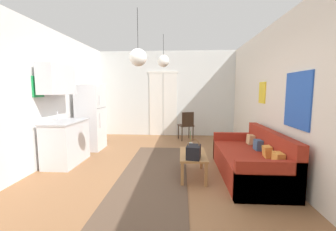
{
  "coord_description": "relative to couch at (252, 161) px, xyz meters",
  "views": [
    {
      "loc": [
        0.51,
        -3.48,
        1.55
      ],
      "look_at": [
        0.19,
        1.56,
        0.96
      ],
      "focal_mm": 23.26,
      "sensor_mm": 36.0,
      "label": 1
    }
  ],
  "objects": [
    {
      "name": "accent_chair",
      "position": [
        -1.13,
        2.77,
        0.23
      ],
      "size": [
        0.53,
        0.52,
        0.88
      ],
      "rotation": [
        0.0,
        0.0,
        3.49
      ],
      "color": "#382619",
      "rests_on": "ground_plane"
    },
    {
      "name": "wall_back",
      "position": [
        -1.8,
        3.53,
        1.15
      ],
      "size": [
        4.74,
        0.13,
        2.85
      ],
      "color": "silver",
      "rests_on": "ground_plane"
    },
    {
      "name": "pendant_lamp_far",
      "position": [
        -1.72,
        1.34,
        1.96
      ],
      "size": [
        0.28,
        0.28,
        0.76
      ],
      "color": "black"
    },
    {
      "name": "handbag",
      "position": [
        -1.08,
        -0.37,
        0.26
      ],
      "size": [
        0.27,
        0.33,
        0.33
      ],
      "color": "black",
      "rests_on": "coffee_table"
    },
    {
      "name": "bamboo_vase",
      "position": [
        -1.12,
        0.05,
        0.23
      ],
      "size": [
        0.09,
        0.09,
        0.38
      ],
      "color": "beige",
      "rests_on": "coffee_table"
    },
    {
      "name": "pendant_lamp_near",
      "position": [
        -2.0,
        -0.32,
        1.81
      ],
      "size": [
        0.28,
        0.28,
        0.92
      ],
      "color": "black"
    },
    {
      "name": "wall_left",
      "position": [
        -4.11,
        -0.41,
        1.16
      ],
      "size": [
        0.12,
        7.99,
        2.85
      ],
      "color": "white",
      "rests_on": "ground_plane"
    },
    {
      "name": "couch",
      "position": [
        0.0,
        0.0,
        0.0
      ],
      "size": [
        0.94,
        2.06,
        0.83
      ],
      "color": "maroon",
      "rests_on": "ground_plane"
    },
    {
      "name": "refrigerator",
      "position": [
        -3.64,
        1.58,
        0.57
      ],
      "size": [
        0.61,
        0.66,
        1.68
      ],
      "color": "white",
      "rests_on": "ground_plane"
    },
    {
      "name": "ground_plane",
      "position": [
        -1.8,
        -0.41,
        -0.32
      ],
      "size": [
        5.14,
        8.39,
        0.1
      ],
      "primitive_type": "cube",
      "color": "#8E603D"
    },
    {
      "name": "area_rug",
      "position": [
        -1.79,
        -0.09,
        -0.26
      ],
      "size": [
        1.2,
        3.75,
        0.01
      ],
      "primitive_type": "cube",
      "color": "brown",
      "rests_on": "ground_plane"
    },
    {
      "name": "wall_right",
      "position": [
        0.52,
        -0.41,
        1.16
      ],
      "size": [
        0.12,
        7.99,
        2.85
      ],
      "color": "silver",
      "rests_on": "ground_plane"
    },
    {
      "name": "kitchen_counter",
      "position": [
        -3.73,
        0.44,
        0.52
      ],
      "size": [
        0.59,
        1.05,
        2.07
      ],
      "color": "silver",
      "rests_on": "ground_plane"
    },
    {
      "name": "coffee_table",
      "position": [
        -1.08,
        -0.09,
        0.09
      ],
      "size": [
        0.46,
        0.89,
        0.42
      ],
      "color": "#A87542",
      "rests_on": "ground_plane"
    }
  ]
}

